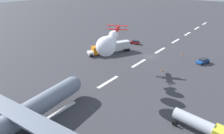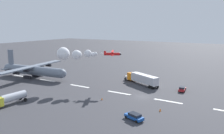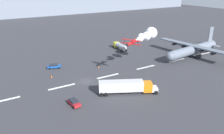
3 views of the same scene
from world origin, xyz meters
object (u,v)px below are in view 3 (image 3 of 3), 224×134
(cargo_transport_plane, at_px, (192,50))
(airport_staff_sedan, at_px, (54,66))
(followme_car_yellow, at_px, (74,102))
(fuel_tanker_truck, at_px, (120,46))
(traffic_cone_near, at_px, (51,76))
(stunt_biplane_red, at_px, (148,35))
(traffic_cone_far, at_px, (98,67))
(semi_truck_orange, at_px, (126,86))

(cargo_transport_plane, height_order, airport_staff_sedan, cargo_transport_plane)
(cargo_transport_plane, height_order, followme_car_yellow, cargo_transport_plane)
(cargo_transport_plane, xyz_separation_m, fuel_tanker_truck, (-18.25, 24.38, -1.44))
(traffic_cone_near, bearing_deg, stunt_biplane_red, -11.86)
(cargo_transport_plane, relative_size, stunt_biplane_red, 1.63)
(fuel_tanker_truck, relative_size, traffic_cone_far, 12.20)
(stunt_biplane_red, distance_m, traffic_cone_near, 35.14)
(stunt_biplane_red, bearing_deg, fuel_tanker_truck, 81.86)
(traffic_cone_near, relative_size, traffic_cone_far, 1.00)
(traffic_cone_near, bearing_deg, traffic_cone_far, 0.15)
(airport_staff_sedan, bearing_deg, cargo_transport_plane, -18.05)
(cargo_transport_plane, relative_size, traffic_cone_near, 42.74)
(semi_truck_orange, distance_m, traffic_cone_far, 21.66)
(semi_truck_orange, relative_size, followme_car_yellow, 3.68)
(traffic_cone_near, height_order, traffic_cone_far, same)
(followme_car_yellow, height_order, traffic_cone_far, followme_car_yellow)
(semi_truck_orange, height_order, followme_car_yellow, semi_truck_orange)
(followme_car_yellow, bearing_deg, cargo_transport_plane, 11.52)
(semi_truck_orange, bearing_deg, airport_staff_sedan, 109.95)
(traffic_cone_near, bearing_deg, fuel_tanker_truck, 23.47)
(cargo_transport_plane, relative_size, followme_car_yellow, 7.68)
(airport_staff_sedan, distance_m, traffic_cone_far, 15.55)
(fuel_tanker_truck, xyz_separation_m, airport_staff_sedan, (-32.51, -7.84, -0.93))
(cargo_transport_plane, height_order, semi_truck_orange, cargo_transport_plane)
(fuel_tanker_truck, bearing_deg, followme_car_yellow, -135.77)
(stunt_biplane_red, bearing_deg, semi_truck_orange, -142.31)
(followme_car_yellow, bearing_deg, traffic_cone_near, 88.27)
(traffic_cone_near, distance_m, traffic_cone_far, 16.89)
(semi_truck_orange, bearing_deg, traffic_cone_far, 82.19)
(cargo_transport_plane, bearing_deg, airport_staff_sedan, 161.95)
(semi_truck_orange, height_order, fuel_tanker_truck, semi_truck_orange)
(stunt_biplane_red, relative_size, followme_car_yellow, 4.71)
(fuel_tanker_truck, distance_m, airport_staff_sedan, 33.46)
(stunt_biplane_red, bearing_deg, traffic_cone_near, 168.14)
(stunt_biplane_red, height_order, traffic_cone_far, stunt_biplane_red)
(followme_car_yellow, xyz_separation_m, traffic_cone_near, (0.60, 19.95, -0.44))
(stunt_biplane_red, distance_m, followme_car_yellow, 37.28)
(semi_truck_orange, bearing_deg, traffic_cone_near, 123.19)
(traffic_cone_far, bearing_deg, cargo_transport_plane, -13.33)
(fuel_tanker_truck, distance_m, traffic_cone_far, 24.60)
(traffic_cone_far, bearing_deg, followme_car_yellow, -131.19)
(airport_staff_sedan, xyz_separation_m, traffic_cone_far, (13.50, -7.71, -0.44))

